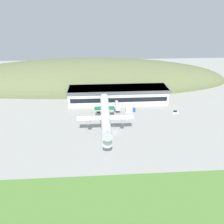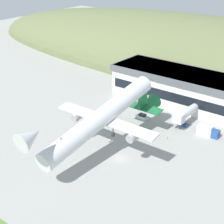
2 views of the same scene
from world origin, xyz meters
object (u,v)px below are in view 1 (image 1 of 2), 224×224
object	(u,v)px
terminal_building	(118,94)
jetway_0	(117,106)
fuel_truck	(130,110)
traffic_cone_0	(119,118)
cargo_airplane	(106,117)
service_car_1	(117,110)
service_car_0	(175,112)
traffic_cone_1	(88,123)
service_car_2	(98,113)

from	to	relation	value
terminal_building	jetway_0	size ratio (longest dim) A/B	6.07
fuel_truck	traffic_cone_0	distance (m)	12.61
cargo_airplane	traffic_cone_0	size ratio (longest dim) A/B	92.75
service_car_1	traffic_cone_0	size ratio (longest dim) A/B	6.84
terminal_building	traffic_cone_0	distance (m)	27.02
service_car_0	traffic_cone_1	size ratio (longest dim) A/B	7.22
service_car_0	service_car_1	xyz separation A→B (m)	(-40.12, 5.41, -0.06)
service_car_2	fuel_truck	distance (m)	22.51
service_car_0	service_car_2	size ratio (longest dim) A/B	1.01
fuel_truck	traffic_cone_1	distance (m)	32.82
service_car_0	service_car_1	bearing A→B (deg)	172.31
fuel_truck	traffic_cone_0	bearing A→B (deg)	-132.48
terminal_building	service_car_2	world-z (taller)	terminal_building
service_car_0	traffic_cone_1	xyz separation A→B (m)	(-59.81, -11.01, -0.36)
service_car_0	fuel_truck	xyz separation A→B (m)	(-30.65, 4.00, 0.79)
service_car_1	traffic_cone_0	bearing A→B (deg)	-84.74
fuel_truck	traffic_cone_0	xyz separation A→B (m)	(-8.48, -9.26, -1.16)
service_car_1	fuel_truck	world-z (taller)	fuel_truck
jetway_0	service_car_2	world-z (taller)	jetway_0
service_car_0	fuel_truck	bearing A→B (deg)	172.57
traffic_cone_0	service_car_2	bearing A→B (deg)	153.64
terminal_building	jetway_0	xyz separation A→B (m)	(-1.82, -15.32, -2.69)
jetway_0	fuel_truck	xyz separation A→B (m)	(8.93, -1.64, -2.55)
terminal_building	service_car_2	xyz separation A→B (m)	(-15.27, -19.33, -6.00)
service_car_1	traffic_cone_1	size ratio (longest dim) A/B	6.84
terminal_building	fuel_truck	bearing A→B (deg)	-67.28
service_car_0	service_car_1	size ratio (longest dim) A/B	1.06
terminal_building	jetway_0	world-z (taller)	terminal_building
fuel_truck	traffic_cone_1	bearing A→B (deg)	-152.77
fuel_truck	service_car_0	bearing A→B (deg)	-7.43
jetway_0	traffic_cone_1	xyz separation A→B (m)	(-20.24, -16.65, -3.71)
service_car_0	fuel_truck	distance (m)	30.92
jetway_0	traffic_cone_1	world-z (taller)	jetway_0
service_car_1	service_car_2	xyz separation A→B (m)	(-12.91, -3.79, 0.10)
service_car_0	traffic_cone_0	distance (m)	39.49
service_car_2	traffic_cone_1	size ratio (longest dim) A/B	7.19
service_car_0	service_car_2	world-z (taller)	service_car_2
fuel_truck	terminal_building	bearing A→B (deg)	112.72
cargo_airplane	service_car_2	world-z (taller)	cargo_airplane
jetway_0	cargo_airplane	bearing A→B (deg)	-107.60
cargo_airplane	service_car_2	distance (m)	27.56
service_car_0	traffic_cone_0	size ratio (longest dim) A/B	7.22
service_car_1	service_car_0	bearing A→B (deg)	-7.69
service_car_1	traffic_cone_0	world-z (taller)	service_car_1
service_car_2	traffic_cone_1	xyz separation A→B (m)	(-6.79, -12.63, -0.40)
jetway_0	fuel_truck	size ratio (longest dim) A/B	1.80
traffic_cone_0	jetway_0	bearing A→B (deg)	92.34
service_car_2	traffic_cone_0	bearing A→B (deg)	-26.36
service_car_1	fuel_truck	distance (m)	9.61
service_car_2	traffic_cone_0	distance (m)	15.51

